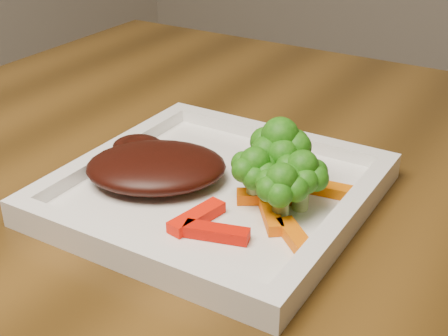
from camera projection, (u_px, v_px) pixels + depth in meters
The scene contains 13 objects.
plate at pixel (215, 195), 0.59m from camera, with size 0.27×0.27×0.01m, color white.
steak at pixel (156, 167), 0.59m from camera, with size 0.13×0.10×0.03m, color black.
broccoli_0 at pixel (279, 153), 0.57m from camera, with size 0.07×0.07×0.07m, color #175B0F, non-canonical shape.
broccoli_1 at pixel (302, 176), 0.54m from camera, with size 0.05×0.05×0.06m, color #167713, non-canonical shape.
broccoli_2 at pixel (281, 190), 0.52m from camera, with size 0.05×0.05×0.06m, color #326B11, non-canonical shape.
broccoli_3 at pixel (255, 172), 0.55m from camera, with size 0.05×0.05×0.06m, color #257313, non-canonical shape.
carrot_0 at pixel (216, 232), 0.51m from camera, with size 0.05×0.01×0.01m, color red.
carrot_1 at pixel (296, 239), 0.50m from camera, with size 0.05×0.01×0.01m, color #E36103.
carrot_2 at pixel (197, 217), 0.53m from camera, with size 0.06×0.02×0.01m, color #F41503.
carrot_3 at pixel (337, 191), 0.57m from camera, with size 0.06×0.01×0.01m, color #D76203.
carrot_4 at pixel (275, 163), 0.62m from camera, with size 0.05×0.01×0.01m, color red.
carrot_5 at pixel (271, 216), 0.53m from camera, with size 0.05×0.01×0.01m, color #E56003.
carrot_6 at pixel (269, 196), 0.56m from camera, with size 0.06×0.02×0.01m, color #E15803.
Camera 1 is at (-0.21, -0.36, 1.05)m, focal length 50.00 mm.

